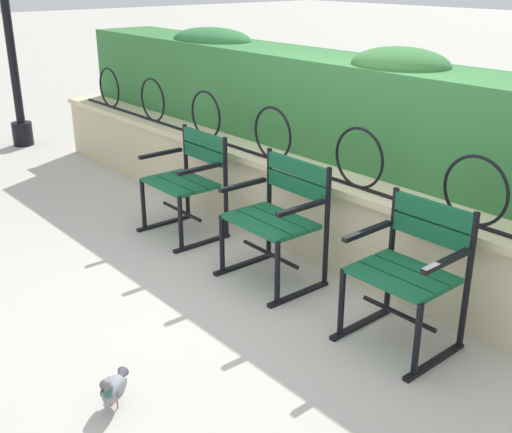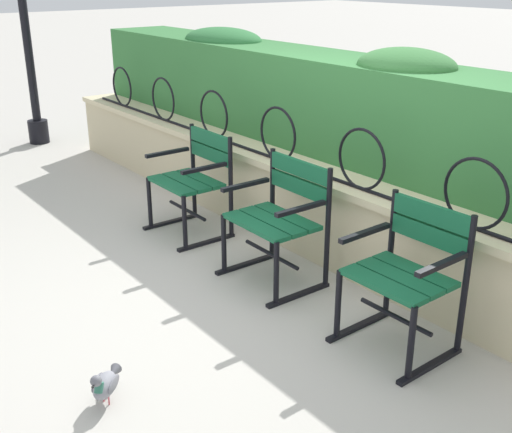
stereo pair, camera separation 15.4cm
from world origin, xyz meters
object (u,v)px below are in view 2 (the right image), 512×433
(park_chair_right, at_px, (408,272))
(lamppost, at_px, (22,1))
(park_chair_centre, at_px, (280,216))
(pigeon_near_chairs, at_px, (105,384))
(park_chair_left, at_px, (194,178))

(park_chair_right, height_order, lamppost, lamppost)
(park_chair_centre, bearing_deg, pigeon_near_chairs, -70.88)
(park_chair_centre, xyz_separation_m, pigeon_near_chairs, (0.54, -1.56, -0.35))
(park_chair_right, bearing_deg, park_chair_left, -179.02)
(park_chair_centre, bearing_deg, park_chair_left, -179.60)
(park_chair_left, relative_size, pigeon_near_chairs, 3.47)
(park_chair_right, xyz_separation_m, pigeon_near_chairs, (-0.53, -1.59, -0.34))
(park_chair_right, distance_m, lamppost, 5.88)
(lamppost, bearing_deg, park_chair_centre, 0.06)
(park_chair_centre, bearing_deg, lamppost, -179.94)
(park_chair_left, relative_size, park_chair_centre, 0.98)
(park_chair_left, bearing_deg, lamppost, 179.95)
(park_chair_left, bearing_deg, pigeon_near_chairs, -43.91)
(park_chair_right, relative_size, lamppost, 0.26)
(park_chair_right, bearing_deg, pigeon_near_chairs, -108.42)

